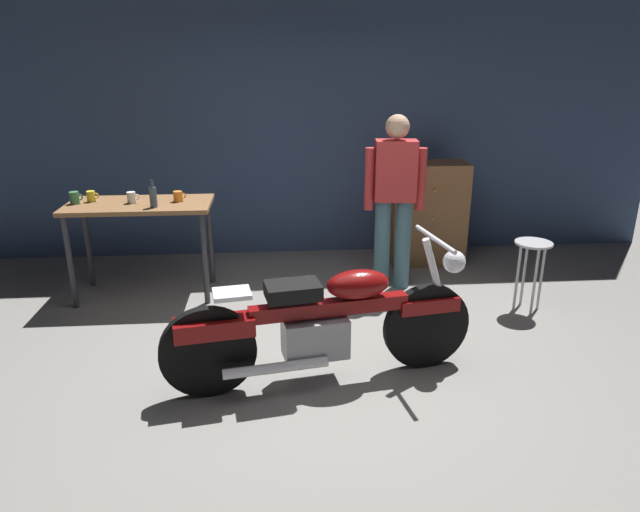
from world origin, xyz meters
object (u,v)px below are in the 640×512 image
motorcycle (325,322)px  shop_stool (532,257)px  wooden_dresser (427,213)px  mug_yellow_tall (91,196)px  mug_white_ceramic (132,197)px  bottle (153,196)px  mug_orange_travel (178,196)px  mug_green_speckled (75,198)px  person_standing (394,195)px

motorcycle → shop_stool: size_ratio=3.39×
motorcycle → wooden_dresser: size_ratio=1.97×
shop_stool → mug_yellow_tall: mug_yellow_tall is taller
mug_white_ceramic → bottle: 0.29m
mug_yellow_tall → mug_orange_travel: 0.79m
shop_stool → mug_orange_travel: 3.21m
mug_green_speckled → person_standing: bearing=-0.3°
shop_stool → motorcycle: bearing=-151.9°
shop_stool → mug_orange_travel: bearing=168.0°
shop_stool → bottle: bottle is taller
wooden_dresser → mug_green_speckled: 3.54m
mug_white_ceramic → mug_yellow_tall: bearing=168.1°
person_standing → mug_green_speckled: size_ratio=14.18×
person_standing → bottle: size_ratio=6.93×
mug_yellow_tall → mug_orange_travel: mug_yellow_tall is taller
mug_white_ceramic → mug_green_speckled: bearing=178.7°
wooden_dresser → mug_yellow_tall: bearing=-169.1°
person_standing → mug_green_speckled: 2.92m
wooden_dresser → mug_green_speckled: bearing=-168.4°
shop_stool → mug_green_speckled: (-4.03, 0.65, 0.46)m
motorcycle → mug_green_speckled: bearing=132.2°
shop_stool → mug_orange_travel: mug_orange_travel is taller
shop_stool → wooden_dresser: 1.48m
mug_white_ceramic → bottle: bearing=-37.2°
mug_white_ceramic → wooden_dresser: bearing=13.8°
wooden_dresser → mug_orange_travel: (-2.53, -0.70, 0.40)m
person_standing → mug_orange_travel: person_standing is taller
motorcycle → mug_green_speckled: mug_green_speckled is taller
person_standing → mug_green_speckled: person_standing is taller
mug_green_speckled → shop_stool: bearing=-9.2°
motorcycle → mug_white_ceramic: mug_white_ceramic is taller
person_standing → bottle: 2.20m
mug_white_ceramic → mug_green_speckled: 0.51m
motorcycle → mug_orange_travel: size_ratio=18.89×
motorcycle → person_standing: (0.80, 1.65, 0.48)m
bottle → mug_yellow_tall: bearing=157.3°
bottle → mug_white_ceramic: bearing=142.8°
mug_green_speckled → mug_yellow_tall: bearing=28.9°
mug_orange_travel → person_standing: bearing=-0.8°
wooden_dresser → mug_yellow_tall: (-3.32, -0.64, 0.40)m
shop_stool → mug_white_ceramic: bearing=169.7°
shop_stool → bottle: 3.36m
mug_yellow_tall → mug_orange_travel: size_ratio=0.95×
person_standing → shop_stool: (1.11, -0.63, -0.43)m
shop_stool → mug_green_speckled: bearing=170.8°
mug_green_speckled → mug_white_ceramic: bearing=-1.3°
wooden_dresser → person_standing: bearing=-125.9°
mug_white_ceramic → mug_orange_travel: (0.41, 0.02, -0.00)m
motorcycle → mug_yellow_tall: (-1.99, 1.74, 0.50)m
motorcycle → person_standing: person_standing is taller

